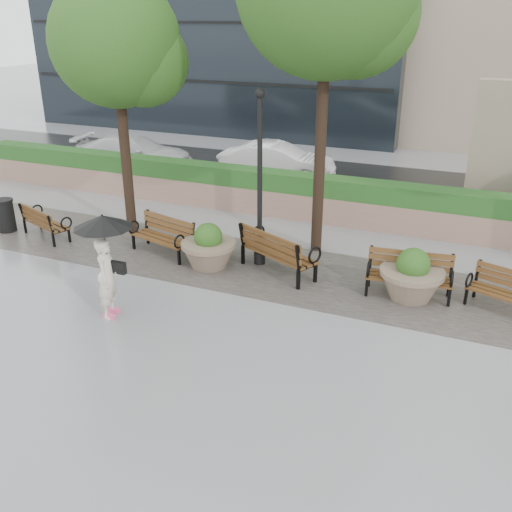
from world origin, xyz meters
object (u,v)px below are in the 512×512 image
at_px(planter_left, 209,250).
at_px(pedestrian, 106,256).
at_px(bench_0, 46,229).
at_px(car_right, 277,162).
at_px(bench_4, 507,301).
at_px(trash_bin, 6,216).
at_px(planter_right, 411,279).
at_px(bench_3, 408,284).
at_px(car_left, 135,153).
at_px(lamppost, 260,191).
at_px(bench_1, 163,244).
at_px(bench_2, 278,261).

height_order(planter_left, pedestrian, pedestrian).
xyz_separation_m(bench_0, car_right, (3.73, 8.07, 0.44)).
bearing_deg(bench_4, trash_bin, -158.93).
bearing_deg(bench_4, planter_right, -157.46).
relative_size(bench_3, trash_bin, 2.12).
height_order(bench_0, bench_3, bench_3).
bearing_deg(car_left, pedestrian, -161.02).
relative_size(bench_0, car_right, 0.42).
bearing_deg(bench_4, bench_0, -158.86).
distance_m(bench_4, pedestrian, 8.30).
height_order(lamppost, car_right, lamppost).
xyz_separation_m(bench_1, car_left, (-5.67, 7.10, 0.39)).
bearing_deg(trash_bin, car_left, 95.08).
xyz_separation_m(bench_3, car_left, (-11.92, 7.05, 0.38)).
distance_m(bench_1, car_left, 9.10).
relative_size(planter_left, planter_right, 0.97).
relative_size(trash_bin, lamppost, 0.21).
bearing_deg(bench_1, planter_left, 5.21).
xyz_separation_m(bench_1, planter_right, (6.31, -0.01, 0.17)).
distance_m(bench_1, bench_2, 3.17).
relative_size(bench_1, car_left, 0.41).
distance_m(bench_0, planter_left, 5.08).
height_order(planter_right, car_right, car_right).
relative_size(bench_1, car_right, 0.44).
bearing_deg(pedestrian, bench_3, -73.57).
xyz_separation_m(bench_3, pedestrian, (-5.50, -3.27, 1.02)).
bearing_deg(bench_4, bench_3, -159.46).
height_order(lamppost, car_left, lamppost).
bearing_deg(planter_right, bench_1, 179.88).
height_order(bench_4, car_right, car_right).
height_order(bench_2, trash_bin, bench_2).
bearing_deg(bench_1, trash_bin, -161.78).
relative_size(planter_right, car_right, 0.33).
relative_size(bench_3, bench_4, 1.08).
height_order(car_right, pedestrian, pedestrian).
distance_m(trash_bin, lamppost, 7.73).
bearing_deg(bench_2, pedestrian, 78.53).
distance_m(trash_bin, pedestrian, 6.51).
bearing_deg(bench_2, bench_4, -154.53).
bearing_deg(bench_2, bench_0, 27.91).
xyz_separation_m(planter_left, lamppost, (1.07, 0.66, 1.44)).
bearing_deg(car_right, bench_1, 170.59).
bearing_deg(planter_left, bench_2, 10.29).
height_order(bench_2, pedestrian, pedestrian).
distance_m(bench_1, pedestrian, 3.45).
height_order(bench_0, car_left, car_left).
xyz_separation_m(bench_3, lamppost, (-3.70, 0.36, 1.59)).
xyz_separation_m(planter_left, car_right, (-1.34, 8.04, 0.26)).
bearing_deg(bench_2, bench_3, -155.05).
bearing_deg(lamppost, bench_2, -29.66).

